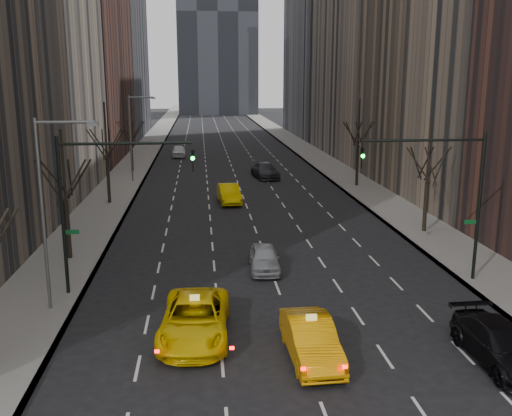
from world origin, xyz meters
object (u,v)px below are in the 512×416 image
object	(u,v)px
taxi_sedan	(311,339)
parked_suv_black	(500,344)
taxi_suv	(195,319)
silver_sedan_ahead	(264,258)

from	to	relation	value
taxi_sedan	parked_suv_black	world-z (taller)	taxi_sedan
taxi_sedan	parked_suv_black	size ratio (longest dim) A/B	0.93
parked_suv_black	taxi_sedan	bearing A→B (deg)	170.43
taxi_sedan	taxi_suv	bearing A→B (deg)	151.14
taxi_suv	taxi_sedan	distance (m)	5.12
taxi_suv	silver_sedan_ahead	distance (m)	9.38
taxi_suv	taxi_sedan	world-z (taller)	taxi_suv
taxi_suv	parked_suv_black	xyz separation A→B (m)	(11.81, -3.40, -0.08)
taxi_sedan	silver_sedan_ahead	world-z (taller)	taxi_sedan
taxi_suv	silver_sedan_ahead	size ratio (longest dim) A/B	1.46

